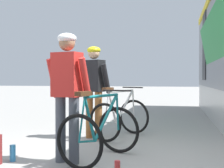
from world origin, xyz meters
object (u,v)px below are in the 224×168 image
(cyclist_near_in_dark, at_px, (94,83))
(bicycle_far_teal, at_px, (101,132))
(water_bottle_by_the_backpack, at_px, (13,153))
(bicycle_near_white, at_px, (120,117))
(cyclist_far_in_red, at_px, (67,85))

(cyclist_near_in_dark, height_order, bicycle_far_teal, cyclist_near_in_dark)
(bicycle_far_teal, distance_m, water_bottle_by_the_backpack, 1.25)
(bicycle_near_white, height_order, water_bottle_by_the_backpack, bicycle_near_white)
(cyclist_near_in_dark, relative_size, bicycle_far_teal, 1.43)
(cyclist_near_in_dark, height_order, bicycle_near_white, cyclist_near_in_dark)
(water_bottle_by_the_backpack, bearing_deg, bicycle_near_white, 59.35)
(water_bottle_by_the_backpack, bearing_deg, cyclist_far_in_red, 6.74)
(cyclist_far_in_red, height_order, water_bottle_by_the_backpack, cyclist_far_in_red)
(bicycle_far_teal, bearing_deg, water_bottle_by_the_backpack, -166.43)
(cyclist_near_in_dark, xyz_separation_m, bicycle_far_teal, (0.51, -1.49, -0.65))
(water_bottle_by_the_backpack, bearing_deg, bicycle_far_teal, 13.57)
(cyclist_far_in_red, xyz_separation_m, bicycle_near_white, (0.39, 1.86, -0.65))
(cyclist_far_in_red, relative_size, water_bottle_by_the_backpack, 7.79)
(bicycle_near_white, bearing_deg, bicycle_far_teal, -88.99)
(cyclist_near_in_dark, bearing_deg, bicycle_far_teal, -71.15)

